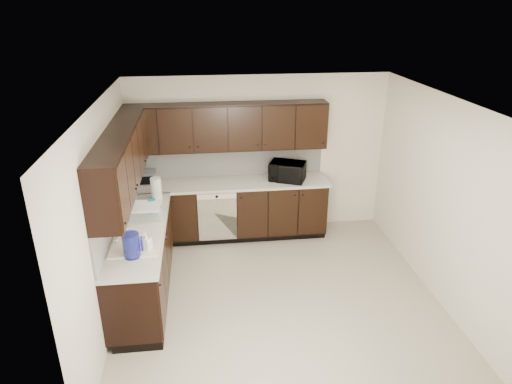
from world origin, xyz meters
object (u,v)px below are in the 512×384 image
at_px(toaster_oven, 146,178).
at_px(sink, 137,245).
at_px(blue_pitcher, 131,245).
at_px(microwave, 287,171).
at_px(storage_bin, 141,213).

bearing_deg(toaster_oven, sink, -91.70).
xyz_separation_m(sink, blue_pitcher, (-0.00, -0.35, 0.20)).
distance_m(microwave, toaster_oven, 2.15).
bearing_deg(sink, blue_pitcher, -90.27).
distance_m(toaster_oven, blue_pitcher, 2.14).
relative_size(storage_bin, blue_pitcher, 1.74).
bearing_deg(microwave, toaster_oven, -159.68).
height_order(sink, toaster_oven, sink).
bearing_deg(storage_bin, toaster_oven, 92.94).
distance_m(sink, storage_bin, 0.57).
relative_size(sink, toaster_oven, 2.66).
relative_size(toaster_oven, storage_bin, 0.64).
xyz_separation_m(sink, toaster_oven, (-0.07, 1.79, 0.16)).
height_order(toaster_oven, storage_bin, toaster_oven).
bearing_deg(storage_bin, blue_pitcher, -89.78).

